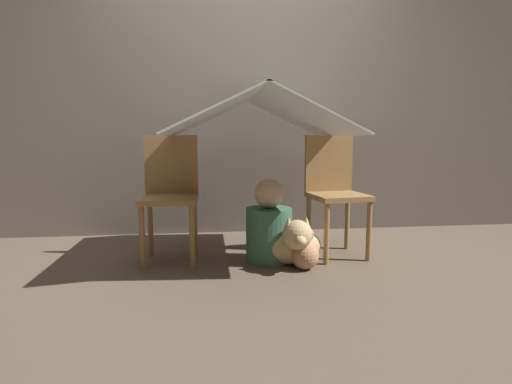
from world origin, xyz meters
name	(u,v)px	position (x,y,z in m)	size (l,w,h in m)	color
ground_plane	(259,266)	(0.00, 0.00, 0.00)	(8.80, 8.80, 0.00)	brown
wall_back	(244,93)	(0.00, 1.04, 1.25)	(7.00, 0.05, 2.50)	#6B6056
chair_left	(170,191)	(-0.59, 0.22, 0.49)	(0.39, 0.39, 0.87)	olive
chair_right	(334,189)	(0.59, 0.22, 0.49)	(0.42, 0.42, 0.87)	olive
sheet_canopy	(256,113)	(0.00, 0.15, 1.02)	(1.19, 1.17, 0.30)	silver
person_front	(269,227)	(0.08, 0.09, 0.24)	(0.32, 0.32, 0.58)	#38664C
dog	(293,243)	(0.23, -0.02, 0.16)	(0.39, 0.41, 0.36)	tan
plush_toy	(305,252)	(0.29, -0.11, 0.12)	(0.18, 0.18, 0.29)	tan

